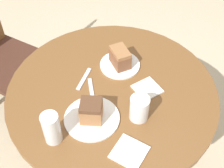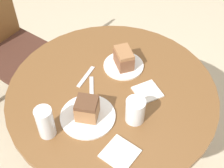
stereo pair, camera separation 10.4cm
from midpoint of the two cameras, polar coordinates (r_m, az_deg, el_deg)
ground_plane at (r=2.00m, az=1.54°, el=-14.72°), size 8.00×8.00×0.00m
table at (r=1.52m, az=1.96°, el=-4.90°), size 0.95×0.95×0.71m
chair at (r=2.07m, az=-16.94°, el=6.61°), size 0.45×0.47×0.94m
plate_near at (r=1.31m, az=-2.18°, el=-6.02°), size 0.23×0.23×0.01m
plate_far at (r=1.51m, az=4.09°, el=3.29°), size 0.19×0.19×0.01m
cake_slice_near at (r=1.27m, az=-2.25°, el=-4.63°), size 0.12×0.12×0.09m
cake_slice_far at (r=1.48m, az=4.19°, el=4.67°), size 0.12×0.13×0.09m
glass_lemonade at (r=1.28m, az=6.59°, el=-5.13°), size 0.08×0.08×0.11m
glass_water at (r=1.23m, az=-9.67°, el=-7.27°), size 0.07×0.07×0.14m
napkin_stack at (r=1.22m, az=3.97°, el=-12.67°), size 0.13×0.13×0.01m
fork at (r=1.40m, az=-1.64°, el=-1.38°), size 0.14×0.14×0.00m
spoon at (r=1.46m, az=-2.78°, el=1.28°), size 0.14×0.06×0.00m
napkin_side at (r=1.41m, az=8.60°, el=-1.51°), size 0.14×0.14×0.01m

